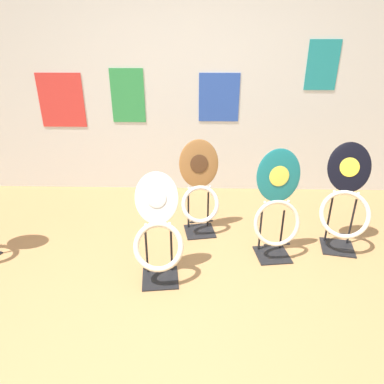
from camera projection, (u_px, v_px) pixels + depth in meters
name	position (u px, v px, depth m)	size (l,w,h in m)	color
ground_plane	(185.00, 320.00, 2.31)	(14.00, 14.00, 0.00)	#A37547
wall_back	(193.00, 80.00, 3.81)	(8.00, 0.07, 2.60)	silver
toilet_seat_display_woodgrain	(200.00, 189.00, 3.20)	(0.40, 0.33, 0.90)	black
toilet_seat_display_teal_sax	(277.00, 208.00, 2.82)	(0.41, 0.31, 0.95)	black
toilet_seat_display_jazz_black	(346.00, 200.00, 2.95)	(0.46, 0.45, 0.93)	black
toilet_seat_display_white_plain	(158.00, 237.00, 2.57)	(0.40, 0.37, 0.84)	black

